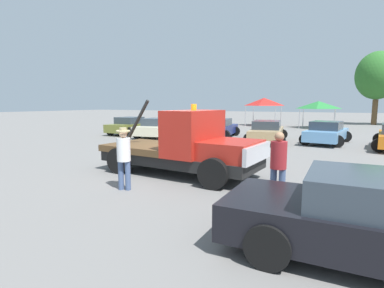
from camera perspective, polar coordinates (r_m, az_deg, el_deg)
name	(u,v)px	position (r m, az deg, el deg)	size (l,w,h in m)	color
ground_plane	(179,174)	(10.25, -2.51, -5.65)	(160.00, 160.00, 0.00)	slate
tow_truck	(187,148)	(9.89, -0.93, -0.69)	(5.68, 2.68, 2.51)	black
person_near_truck	(278,162)	(7.43, 16.14, -3.31)	(0.38, 0.38, 1.71)	#475B84
person_at_hood	(124,154)	(8.37, -12.88, -1.78)	(0.38, 0.38, 1.72)	#475B84
parked_car_olive	(131,126)	(23.82, -11.56, 3.41)	(2.39, 4.25, 1.34)	olive
parked_car_cream	(159,128)	(21.48, -6.34, 3.07)	(2.82, 4.57, 1.34)	beige
parked_car_navy	(217,128)	(21.03, 4.86, 3.00)	(2.89, 4.87, 1.34)	navy
parked_car_tan	(267,132)	(19.03, 14.07, 2.30)	(2.77, 5.08, 1.34)	tan
parked_car_skyblue	(326,133)	(19.48, 24.24, 1.96)	(2.77, 4.47, 1.34)	#669ED1
canopy_tent_red	(264,102)	(33.19, 13.55, 7.82)	(3.16, 3.16, 2.98)	#9E9EA3
canopy_tent_green	(318,105)	(31.40, 22.94, 6.86)	(3.06, 3.06, 2.60)	#9E9EA3
tree_left	(378,76)	(39.38, 31.85, 10.99)	(4.51, 4.51, 8.05)	brown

